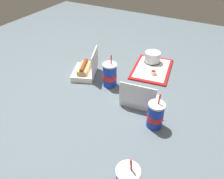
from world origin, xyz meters
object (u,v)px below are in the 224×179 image
Objects in this scene: clamshell_sandwich_center at (139,98)px; soda_cup_left at (155,115)px; food_tray at (152,69)px; soda_cup_front at (110,75)px; ketchup_cup at (153,73)px; plastic_fork at (143,71)px; cake_container at (152,57)px; clamshell_hotdog_left at (86,70)px.

soda_cup_left is at bearing -132.95° from clamshell_sandwich_center.
food_tray is 1.84× the size of soda_cup_front.
food_tray is 10.10× the size of ketchup_cup.
soda_cup_left is (-0.13, -0.14, 0.03)m from clamshell_sandwich_center.
plastic_fork is at bearing 18.10° from clamshell_sandwich_center.
ketchup_cup is (-0.07, -0.04, 0.02)m from food_tray.
ketchup_cup is (-0.16, -0.07, -0.02)m from cake_container.
soda_cup_left is (-0.62, -0.24, 0.02)m from cake_container.
cake_container is 3.02× the size of ketchup_cup.
cake_container is 0.18m from ketchup_cup.
ketchup_cup is at bearing -114.49° from plastic_fork.
food_tray is 0.48m from clamshell_hotdog_left.
soda_cup_left reaches higher than ketchup_cup.
food_tray is 0.57m from soda_cup_left.
plastic_fork is at bearing 92.63° from ketchup_cup.
soda_cup_left is (-0.21, -0.38, -0.01)m from soda_cup_front.
food_tray is at bearing -55.39° from plastic_fork.
cake_container is at bearing 20.96° from soda_cup_left.
clamshell_sandwich_center is (-0.32, -0.11, 0.03)m from plastic_fork.
cake_container is 0.17m from plastic_fork.
plastic_fork is at bearing 28.43° from soda_cup_left.
clamshell_hotdog_left is at bearing 95.01° from plastic_fork.
clamshell_hotdog_left reaches higher than clamshell_sandwich_center.
ketchup_cup is 0.08m from plastic_fork.
plastic_fork is 0.41m from clamshell_hotdog_left.
clamshell_sandwich_center is (-0.11, -0.45, 0.00)m from clamshell_hotdog_left.
clamshell_sandwich_center is at bearing 170.98° from plastic_fork.
clamshell_hotdog_left is 0.21m from soda_cup_front.
soda_cup_left is (-0.45, -0.25, 0.06)m from plastic_fork.
soda_cup_front reaches higher than clamshell_sandwich_center.
soda_cup_left is at bearing -159.79° from ketchup_cup.
soda_cup_front is at bearing -96.82° from clamshell_hotdog_left.
ketchup_cup is 0.33m from clamshell_sandwich_center.
cake_container is at bearing 20.65° from food_tray.
clamshell_hotdog_left is 1.12× the size of clamshell_sandwich_center.
soda_cup_left reaches higher than plastic_fork.
cake_container reaches higher than food_tray.
clamshell_hotdog_left is at bearing 127.27° from food_tray.
ketchup_cup is 0.36× the size of plastic_fork.
soda_cup_front is (-0.02, -0.21, 0.04)m from clamshell_hotdog_left.
clamshell_sandwich_center is (-0.40, -0.06, 0.04)m from food_tray.
soda_cup_front reaches higher than cake_container.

